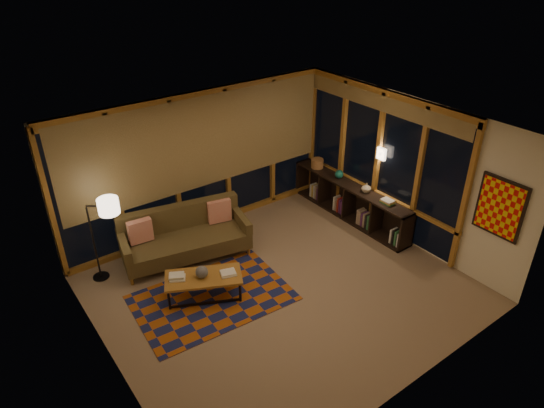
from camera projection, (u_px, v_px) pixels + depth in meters
floor at (281, 289)px, 7.89m from camera, size 5.50×5.00×0.01m
ceiling at (283, 133)px, 6.56m from camera, size 5.50×5.00×0.01m
walls at (282, 218)px, 7.23m from camera, size 5.51×5.01×2.70m
window_wall_back at (202, 163)px, 8.93m from camera, size 5.30×0.16×2.60m
window_wall_right at (376, 160)px, 9.03m from camera, size 0.16×3.70×2.60m
wall_art at (500, 208)px, 7.29m from camera, size 0.06×0.74×0.94m
wall_sconce at (381, 154)px, 8.80m from camera, size 0.12×0.18×0.22m
sofa at (185, 236)px, 8.43m from camera, size 2.31×1.30×0.89m
pillow_left at (140, 232)px, 8.17m from camera, size 0.41×0.17×0.40m
pillow_right at (219, 211)px, 8.76m from camera, size 0.45×0.24×0.43m
area_rug at (212, 298)px, 7.69m from camera, size 2.49×1.75×0.01m
coffee_table at (204, 286)px, 7.63m from camera, size 1.30×1.02×0.40m
book_stack_a at (177, 276)px, 7.48m from camera, size 0.30×0.28×0.07m
book_stack_b at (229, 273)px, 7.56m from camera, size 0.30×0.26×0.05m
ceramic_pot at (202, 272)px, 7.48m from camera, size 0.27×0.27×0.20m
floor_lamp at (93, 240)px, 7.79m from camera, size 0.60×0.56×1.51m
bookshelf at (350, 201)px, 9.70m from camera, size 0.40×2.94×0.73m
basket at (317, 163)px, 10.16m from camera, size 0.31×0.31×0.19m
teal_bowl at (339, 174)px, 9.72m from camera, size 0.20×0.20×0.17m
vase at (366, 188)px, 9.20m from camera, size 0.23×0.23×0.19m
shelf_book_stack at (387, 202)px, 8.85m from camera, size 0.18×0.23×0.06m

